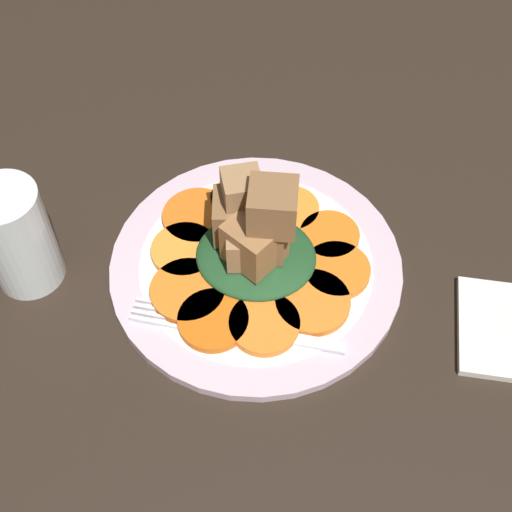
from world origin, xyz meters
TOP-DOWN VIEW (x-y plane):
  - table_slab at (0.00, 0.00)cm, footprint 120.00×120.00cm
  - plate at (0.00, 0.00)cm, footprint 28.21×28.21cm
  - carrot_slice_0 at (6.67, 4.04)cm, footprint 5.88×5.88cm
  - carrot_slice_1 at (2.42, 6.77)cm, footprint 5.84×5.84cm
  - carrot_slice_2 at (-2.98, 7.26)cm, footprint 5.75×5.75cm
  - carrot_slice_3 at (-6.64, 4.38)cm, footprint 7.06×7.06cm
  - carrot_slice_4 at (-7.01, 0.11)cm, footprint 6.48×6.48cm
  - carrot_slice_5 at (-5.70, -4.54)cm, footprint 7.04×7.04cm
  - carrot_slice_6 at (-2.74, -7.30)cm, footprint 6.47×6.47cm
  - carrot_slice_7 at (1.88, -6.96)cm, footprint 6.45×6.45cm
  - carrot_slice_8 at (5.90, -3.94)cm, footprint 6.96×6.96cm
  - carrot_slice_9 at (7.75, 0.35)cm, footprint 6.40×6.40cm
  - center_pile at (-0.23, 0.19)cm, footprint 11.49×10.34cm
  - fork at (-1.00, -7.64)cm, footprint 19.71×2.80cm
  - water_glass at (-21.39, -3.91)cm, footprint 6.48×6.48cm

SIDE VIEW (x-z plane):
  - table_slab at x=0.00cm, z-range 0.00..2.00cm
  - plate at x=0.00cm, z-range 1.99..3.04cm
  - fork at x=-1.00cm, z-range 3.10..3.50cm
  - carrot_slice_0 at x=6.67cm, z-range 3.10..3.92cm
  - carrot_slice_1 at x=2.42cm, z-range 3.10..3.92cm
  - carrot_slice_2 at x=-2.98cm, z-range 3.10..3.92cm
  - carrot_slice_3 at x=-6.64cm, z-range 3.10..3.92cm
  - carrot_slice_4 at x=-7.01cm, z-range 3.10..3.92cm
  - carrot_slice_5 at x=-5.70cm, z-range 3.10..3.92cm
  - carrot_slice_6 at x=-2.74cm, z-range 3.10..3.92cm
  - carrot_slice_7 at x=1.88cm, z-range 3.10..3.92cm
  - carrot_slice_8 at x=5.90cm, z-range 3.10..3.92cm
  - carrot_slice_9 at x=7.75cm, z-range 3.10..3.92cm
  - center_pile at x=-0.23cm, z-range 1.49..12.07cm
  - water_glass at x=-21.39cm, z-range 2.00..13.20cm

